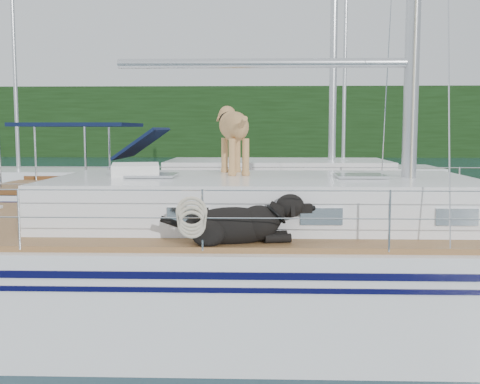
{
  "coord_description": "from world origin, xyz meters",
  "views": [
    {
      "loc": [
        0.75,
        -7.49,
        2.41
      ],
      "look_at": [
        0.5,
        0.2,
        1.6
      ],
      "focal_mm": 45.0,
      "sensor_mm": 36.0,
      "label": 1
    }
  ],
  "objects": [
    {
      "name": "ground",
      "position": [
        0.0,
        0.0,
        0.0
      ],
      "size": [
        120.0,
        120.0,
        0.0
      ],
      "primitive_type": "plane",
      "color": "black",
      "rests_on": "ground"
    },
    {
      "name": "tree_line",
      "position": [
        0.0,
        45.0,
        3.0
      ],
      "size": [
        90.0,
        3.0,
        6.0
      ],
      "primitive_type": "cube",
      "color": "black",
      "rests_on": "ground"
    },
    {
      "name": "shore_bank",
      "position": [
        0.0,
        46.2,
        0.6
      ],
      "size": [
        92.0,
        1.0,
        1.2
      ],
      "primitive_type": "cube",
      "color": "#595147",
      "rests_on": "ground"
    },
    {
      "name": "main_sailboat",
      "position": [
        0.09,
        -0.0,
        0.68
      ],
      "size": [
        12.0,
        3.8,
        14.01
      ],
      "color": "white",
      "rests_on": "ground"
    },
    {
      "name": "neighbor_sailboat",
      "position": [
        0.06,
        5.83,
        0.63
      ],
      "size": [
        11.0,
        3.5,
        13.3
      ],
      "color": "white",
      "rests_on": "ground"
    },
    {
      "name": "bg_boat_west",
      "position": [
        -8.0,
        14.0,
        0.45
      ],
      "size": [
        8.0,
        3.0,
        11.65
      ],
      "color": "white",
      "rests_on": "ground"
    },
    {
      "name": "bg_boat_center",
      "position": [
        4.0,
        16.0,
        0.45
      ],
      "size": [
        7.2,
        3.0,
        11.65
      ],
      "color": "white",
      "rests_on": "ground"
    }
  ]
}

